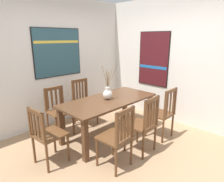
% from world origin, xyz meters
% --- Properties ---
extents(ground_plane, '(6.40, 6.40, 0.03)m').
position_xyz_m(ground_plane, '(0.00, 0.00, -0.01)').
color(ground_plane, '#A37F5B').
extents(wall_back, '(6.40, 0.12, 2.70)m').
position_xyz_m(wall_back, '(0.00, 1.86, 1.35)').
color(wall_back, silver).
rests_on(wall_back, ground_plane).
extents(wall_side, '(0.12, 6.40, 2.70)m').
position_xyz_m(wall_side, '(1.86, 0.00, 1.35)').
color(wall_side, silver).
rests_on(wall_side, ground_plane).
extents(dining_table, '(1.87, 0.85, 0.73)m').
position_xyz_m(dining_table, '(0.30, 0.54, 0.63)').
color(dining_table, '#51331E').
rests_on(dining_table, ground_plane).
extents(centerpiece_vase, '(0.24, 0.25, 0.67)m').
position_xyz_m(centerpiece_vase, '(0.28, 0.56, 0.84)').
color(centerpiece_vase, silver).
rests_on(centerpiece_vase, dining_table).
extents(chair_0, '(0.43, 0.43, 0.93)m').
position_xyz_m(chair_0, '(-0.34, 1.30, 0.49)').
color(chair_0, brown).
rests_on(chair_0, ground_plane).
extents(chair_1, '(0.44, 0.44, 0.97)m').
position_xyz_m(chair_1, '(0.28, -0.28, 0.51)').
color(chair_1, brown).
rests_on(chair_1, ground_plane).
extents(chair_2, '(0.45, 0.45, 0.94)m').
position_xyz_m(chair_2, '(-0.31, -0.25, 0.50)').
color(chair_2, brown).
rests_on(chair_2, ground_plane).
extents(chair_3, '(0.43, 0.43, 0.98)m').
position_xyz_m(chair_3, '(0.94, -0.24, 0.50)').
color(chair_3, brown).
rests_on(chair_3, ground_plane).
extents(chair_4, '(0.43, 0.43, 0.98)m').
position_xyz_m(chair_4, '(0.30, 1.33, 0.51)').
color(chair_4, brown).
rests_on(chair_4, ground_plane).
extents(chair_5, '(0.45, 0.45, 0.91)m').
position_xyz_m(chair_5, '(-0.98, 0.54, 0.49)').
color(chair_5, brown).
rests_on(chair_5, ground_plane).
extents(painting_on_back_wall, '(1.09, 0.05, 1.00)m').
position_xyz_m(painting_on_back_wall, '(0.03, 1.79, 1.55)').
color(painting_on_back_wall, black).
extents(painting_on_side_wall, '(0.05, 0.79, 1.24)m').
position_xyz_m(painting_on_side_wall, '(1.79, 0.57, 1.37)').
color(painting_on_side_wall, black).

